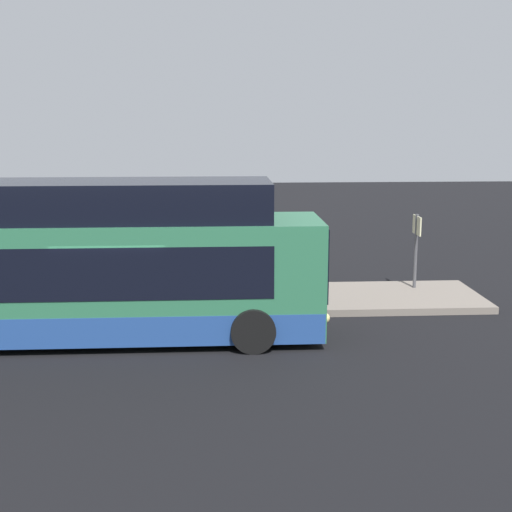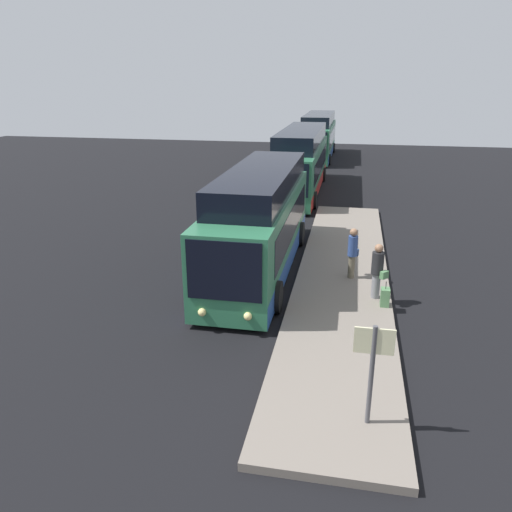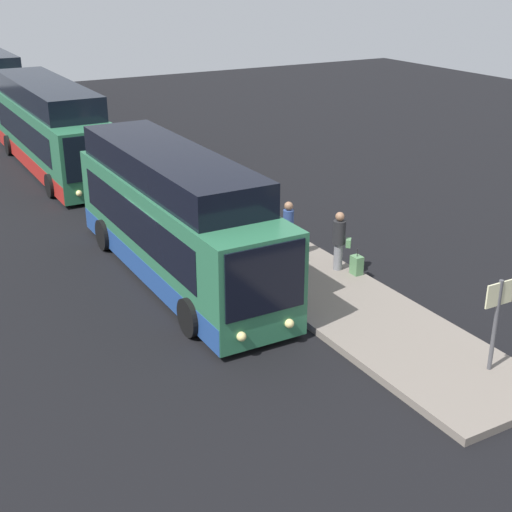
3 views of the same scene
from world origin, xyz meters
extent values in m
plane|color=black|center=(0.00, 0.00, 0.00)|extent=(80.00, 80.00, 0.00)
cube|color=slate|center=(0.00, 3.22, 0.10)|extent=(20.00, 3.23, 0.19)
cube|color=#2D704C|center=(-0.36, 0.05, 1.53)|extent=(10.45, 2.42, 2.71)
cube|color=#23478C|center=(-0.36, 0.05, 0.53)|extent=(10.39, 2.44, 0.70)
cube|color=black|center=(-0.62, 0.05, 1.86)|extent=(8.57, 2.45, 1.19)
cube|color=black|center=(4.89, 0.05, 1.92)|extent=(0.06, 2.13, 1.73)
sphere|color=#F9E58C|center=(4.91, 0.72, 0.63)|extent=(0.24, 0.24, 0.24)
sphere|color=#F9E58C|center=(4.91, -0.61, 0.63)|extent=(0.24, 0.24, 0.24)
cylinder|color=black|center=(3.19, 1.27, 0.51)|extent=(1.02, 0.30, 1.02)
cylinder|color=black|center=(3.19, -1.16, 0.51)|extent=(1.02, 0.30, 1.02)
cylinder|color=black|center=(-3.60, 1.27, 0.51)|extent=(1.02, 0.30, 1.02)
cylinder|color=black|center=(-3.60, -1.16, 0.51)|extent=(1.02, 0.30, 1.02)
cube|color=black|center=(-0.78, 0.05, 3.34)|extent=(8.88, 2.23, 0.91)
cube|color=#2D704C|center=(-14.33, 0.05, 1.54)|extent=(12.25, 2.52, 2.73)
cube|color=#B2231E|center=(-14.33, 0.05, 0.52)|extent=(12.19, 2.54, 0.70)
cube|color=black|center=(-14.64, 0.05, 1.86)|extent=(10.05, 2.55, 1.20)
cube|color=black|center=(-8.19, 0.05, 1.93)|extent=(0.06, 2.22, 1.75)
sphere|color=#F9E58C|center=(-8.17, 0.75, 0.62)|extent=(0.24, 0.24, 0.24)
sphere|color=#F9E58C|center=(-8.17, -0.64, 0.62)|extent=(0.24, 0.24, 0.24)
cylinder|color=black|center=(-10.17, 1.31, 0.48)|extent=(0.97, 0.30, 0.97)
cylinder|color=black|center=(-10.17, -1.21, 0.48)|extent=(0.97, 0.30, 0.97)
cylinder|color=black|center=(-18.13, 1.31, 0.48)|extent=(0.97, 0.30, 0.97)
cylinder|color=black|center=(-18.13, -1.21, 0.48)|extent=(0.97, 0.30, 0.97)
cube|color=black|center=(-14.82, 0.05, 3.41)|extent=(10.42, 2.32, 1.01)
cube|color=#2D704C|center=(-29.17, 0.05, 1.56)|extent=(11.57, 2.54, 2.80)
cube|color=#23478C|center=(-29.17, 0.05, 0.51)|extent=(11.52, 2.56, 0.70)
cube|color=black|center=(-29.46, 0.05, 1.90)|extent=(9.49, 2.57, 1.23)
cube|color=black|center=(-23.36, 0.05, 1.97)|extent=(0.06, 2.23, 1.80)
sphere|color=#F9E58C|center=(-23.34, 0.75, 0.61)|extent=(0.24, 0.24, 0.24)
sphere|color=#F9E58C|center=(-23.34, -0.64, 0.61)|extent=(0.24, 0.24, 0.24)
cylinder|color=black|center=(-25.24, 1.32, 0.45)|extent=(0.91, 0.30, 0.91)
cylinder|color=black|center=(-25.24, -1.21, 0.45)|extent=(0.91, 0.30, 0.91)
cylinder|color=black|center=(-32.76, 1.32, 0.45)|extent=(0.91, 0.30, 0.91)
cylinder|color=black|center=(-32.76, -1.21, 0.45)|extent=(0.91, 0.30, 0.91)
cube|color=black|center=(-29.63, 0.05, 3.42)|extent=(9.84, 2.33, 0.92)
cylinder|color=#6B604C|center=(0.35, 3.51, 0.61)|extent=(0.29, 0.29, 0.83)
cylinder|color=#334C8C|center=(0.35, 3.51, 1.39)|extent=(0.42, 0.42, 0.72)
sphere|color=#9E7051|center=(0.35, 3.51, 1.88)|extent=(0.27, 0.27, 0.27)
cube|color=#334C7F|center=(0.09, 3.59, 1.08)|extent=(0.22, 0.31, 0.24)
cylinder|color=gray|center=(1.93, 4.31, 0.61)|extent=(0.38, 0.38, 0.83)
cylinder|color=#262628|center=(1.93, 4.31, 1.39)|extent=(0.54, 0.54, 0.72)
sphere|color=#9E7051|center=(1.93, 4.31, 1.88)|extent=(0.27, 0.27, 0.27)
cube|color=#598C59|center=(2.12, 4.53, 1.07)|extent=(0.30, 0.29, 0.24)
cube|color=#598C59|center=(2.50, 4.58, 0.48)|extent=(0.35, 0.27, 0.57)
cylinder|color=black|center=(2.50, 4.58, 0.89)|extent=(0.02, 0.02, 0.24)
cylinder|color=#4C4C51|center=(8.34, 3.97, 1.31)|extent=(0.10, 0.10, 2.22)
cube|color=beige|center=(8.34, 3.97, 2.09)|extent=(0.04, 0.79, 0.55)
camera|label=1|loc=(2.34, -16.55, 5.30)|focal=50.00mm
camera|label=2|loc=(17.19, 3.35, 6.92)|focal=35.00mm
camera|label=3|loc=(17.97, -7.60, 8.77)|focal=50.00mm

